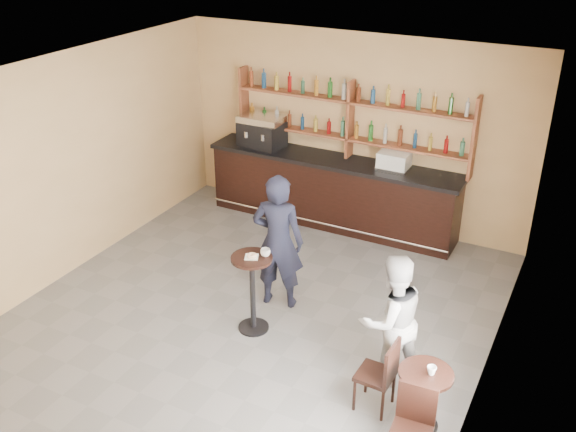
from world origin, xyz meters
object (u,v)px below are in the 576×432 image
at_px(pedestal_table, 253,294).
at_px(man_main, 278,242).
at_px(bar_counter, 332,191).
at_px(pastry_case, 394,161).
at_px(cafe_table, 423,399).
at_px(chair_west, 375,374).
at_px(patron_second, 391,320).
at_px(espresso_machine, 262,131).

height_order(pedestal_table, man_main, man_main).
distance_m(bar_counter, pedestal_table, 3.26).
distance_m(pastry_case, pedestal_table, 3.41).
distance_m(pedestal_table, cafe_table, 2.54).
distance_m(chair_west, patron_second, 0.64).
bearing_deg(espresso_machine, pastry_case, 6.36).
bearing_deg(chair_west, patron_second, -174.77).
distance_m(cafe_table, chair_west, 0.56).
xyz_separation_m(espresso_machine, cafe_table, (4.13, -3.92, -1.09)).
height_order(pastry_case, cafe_table, pastry_case).
relative_size(espresso_machine, pastry_case, 1.54).
xyz_separation_m(bar_counter, cafe_table, (2.78, -3.92, -0.23)).
bearing_deg(espresso_machine, bar_counter, 6.36).
bearing_deg(pastry_case, man_main, -108.00).
xyz_separation_m(pastry_case, man_main, (-0.70, -2.56, -0.37)).
xyz_separation_m(pedestal_table, cafe_table, (2.44, -0.67, -0.18)).
relative_size(espresso_machine, man_main, 0.40).
height_order(pastry_case, chair_west, pastry_case).
bearing_deg(man_main, espresso_machine, -69.11).
distance_m(pastry_case, chair_west, 4.15).
height_order(cafe_table, chair_west, chair_west).
xyz_separation_m(pastry_case, patron_second, (1.16, -3.35, -0.52)).
bearing_deg(man_main, bar_counter, -94.91).
distance_m(pedestal_table, man_main, 0.80).
height_order(pastry_case, patron_second, patron_second).
bearing_deg(patron_second, cafe_table, 87.02).
distance_m(espresso_machine, patron_second, 4.92).
xyz_separation_m(bar_counter, pedestal_table, (0.34, -3.25, -0.05)).
relative_size(bar_counter, espresso_machine, 5.76).
height_order(espresso_machine, patron_second, espresso_machine).
bearing_deg(pastry_case, pedestal_table, -104.88).
height_order(bar_counter, man_main, man_main).
relative_size(bar_counter, pedestal_table, 4.07).
height_order(chair_west, patron_second, patron_second).
relative_size(bar_counter, chair_west, 4.92).
relative_size(pastry_case, cafe_table, 0.69).
xyz_separation_m(cafe_table, chair_west, (-0.55, 0.05, 0.08)).
xyz_separation_m(pastry_case, chair_west, (1.19, -3.87, -0.89)).
height_order(bar_counter, pedestal_table, bar_counter).
xyz_separation_m(espresso_machine, patron_second, (3.55, -3.35, -0.64)).
xyz_separation_m(man_main, chair_west, (1.89, -1.31, -0.51)).
xyz_separation_m(espresso_machine, pedestal_table, (1.68, -3.25, -0.91)).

